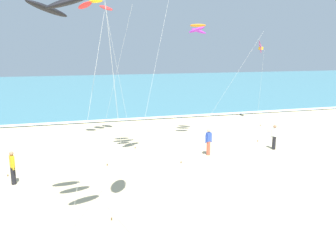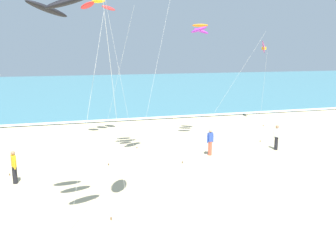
# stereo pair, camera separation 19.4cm
# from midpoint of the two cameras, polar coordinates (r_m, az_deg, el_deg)

# --- Properties ---
(ocean_water) EXTENTS (160.00, 60.00, 0.08)m
(ocean_water) POSITION_cam_midpoint_polar(r_m,az_deg,el_deg) (61.71, -13.17, 5.88)
(ocean_water) COLOR teal
(ocean_water) RESTS_ON ground
(shoreline_foam) EXTENTS (160.00, 0.95, 0.01)m
(shoreline_foam) POSITION_cam_midpoint_polar(r_m,az_deg,el_deg) (32.42, -9.29, 0.93)
(shoreline_foam) COLOR white
(shoreline_foam) RESTS_ON ocean_water
(kite_arc_emerald_far) EXTENTS (2.58, 3.06, 8.02)m
(kite_arc_emerald_far) POSITION_cam_midpoint_polar(r_m,az_deg,el_deg) (12.10, -17.52, 18.30)
(kite_arc_emerald_far) COLOR black
(kite_arc_emerald_far) RESTS_ON ground
(kite_arc_amber_low) EXTENTS (4.80, 3.15, 7.85)m
(kite_arc_amber_low) POSITION_cam_midpoint_polar(r_m,az_deg,el_deg) (24.88, 4.51, 14.98)
(kite_arc_amber_low) COLOR purple
(kite_arc_amber_low) RESTS_ON ground
(kite_delta_rose_close) EXTENTS (1.14, 2.37, 6.97)m
(kite_delta_rose_close) POSITION_cam_midpoint_polar(r_m,az_deg,el_deg) (32.18, 14.24, 11.95)
(kite_delta_rose_close) COLOR pink
(kite_delta_rose_close) RESTS_ON ground
(kite_arc_golden_outer) EXTENTS (3.19, 3.76, 9.31)m
(kite_arc_golden_outer) POSITION_cam_midpoint_polar(r_m,az_deg,el_deg) (24.85, -11.52, 18.16)
(kite_arc_golden_outer) COLOR red
(kite_arc_golden_outer) RESTS_ON ground
(bystander_yellow_top) EXTENTS (0.26, 0.48, 1.59)m
(bystander_yellow_top) POSITION_cam_midpoint_polar(r_m,az_deg,el_deg) (18.41, -23.55, -6.02)
(bystander_yellow_top) COLOR black
(bystander_yellow_top) RESTS_ON ground
(bystander_blue_top) EXTENTS (0.48, 0.27, 1.59)m
(bystander_blue_top) POSITION_cam_midpoint_polar(r_m,az_deg,el_deg) (21.65, 6.14, -2.49)
(bystander_blue_top) COLOR #D8593F
(bystander_blue_top) RESTS_ON ground
(bystander_white_top) EXTENTS (0.28, 0.48, 1.59)m
(bystander_white_top) POSITION_cam_midpoint_polar(r_m,az_deg,el_deg) (23.67, 16.17, -1.65)
(bystander_white_top) COLOR black
(bystander_white_top) RESTS_ON ground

